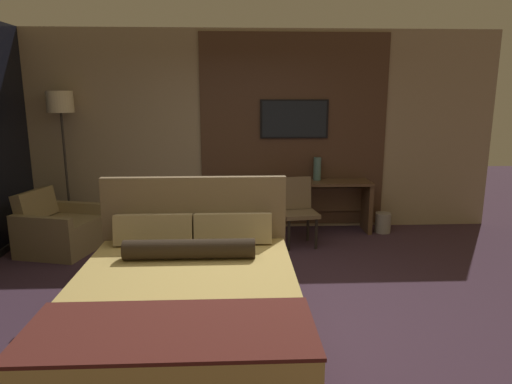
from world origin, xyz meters
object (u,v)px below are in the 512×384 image
Objects in this scene: desk at (294,196)px; tv at (294,119)px; floor_lamp at (61,114)px; armchair_by_window at (59,231)px; waste_bin at (383,223)px; vase_tall at (317,169)px; desk_chair at (297,205)px; book at (290,181)px; bed at (186,306)px.

tv is at bearing 90.00° from desk.
armchair_by_window is at bearing -82.25° from floor_lamp.
floor_lamp is at bearing 178.85° from waste_bin.
floor_lamp is 3.54m from vase_tall.
desk_chair is 0.87× the size of armchair_by_window.
book is 0.89× the size of waste_bin.
armchair_by_window is 3.51m from vase_tall.
tv is 1.93m from waste_bin.
tv is 3.43m from armchair_by_window.
bed is 2.17× the size of armchair_by_window.
vase_tall is at bearing -62.75° from armchair_by_window.
tv is 2.96× the size of vase_tall.
tv is 0.77m from vase_tall.
bed reaches higher than desk_chair.
book is (-0.04, 0.50, 0.23)m from desk_chair.
desk_chair reaches higher than waste_bin.
tv is at bearing 166.59° from waste_bin.
desk is (1.23, 2.97, 0.18)m from bed.
bed is 3.16m from book.
waste_bin is (1.33, -0.06, -0.60)m from book.
tv reaches higher than vase_tall.
book is (1.15, 2.91, 0.42)m from bed.
floor_lamp is (-3.13, -0.21, 0.08)m from tv.
desk is at bearing 0.61° from floor_lamp.
desk is 8.53× the size of book.
floor_lamp is 7.88× the size of book.
vase_tall is (3.45, 0.10, -0.77)m from floor_lamp.
floor_lamp is 3.19m from book.
vase_tall is 1.29× the size of book.
floor_lamp reaches higher than book.
tv is 3.42× the size of waste_bin.
waste_bin is (4.38, -0.09, -1.52)m from floor_lamp.
bed reaches higher than desk.
desk is at bearing 67.55° from bed.
bed is 6.73× the size of vase_tall.
floor_lamp is at bearing 179.53° from book.
desk is 2.44× the size of desk_chair.
tv is at bearing -59.51° from armchair_by_window.
tv reaches higher than armchair_by_window.
tv reaches higher than desk.
bed is at bearing -111.58° from book.
desk is 2.13× the size of armchair_by_window.
desk_chair reaches higher than book.
tv is 0.96× the size of armchair_by_window.
vase_tall is (1.55, 3.04, 0.56)m from bed.
armchair_by_window is at bearing -172.22° from waste_bin.
armchair_by_window is 3.57× the size of waste_bin.
tv is at bearing 68.70° from bed.
waste_bin is at bearing 48.98° from bed.
desk_chair is 3.34m from floor_lamp.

